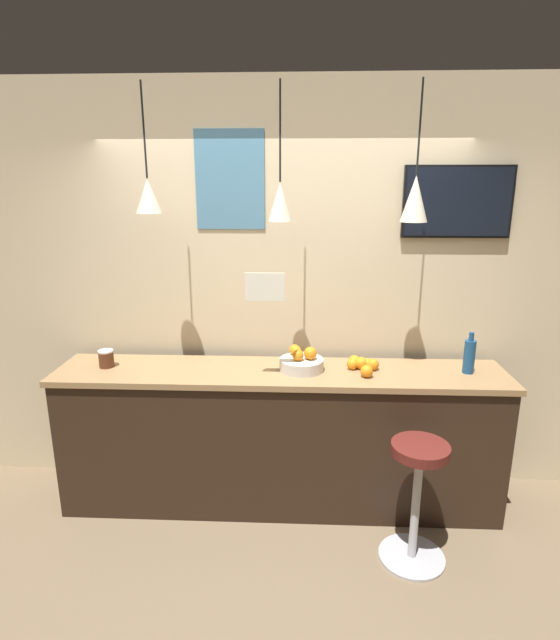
{
  "coord_description": "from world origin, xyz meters",
  "views": [
    {
      "loc": [
        0.14,
        -2.49,
        2.22
      ],
      "look_at": [
        0.0,
        0.63,
        1.36
      ],
      "focal_mm": 28.0,
      "sensor_mm": 36.0,
      "label": 1
    }
  ],
  "objects": [
    {
      "name": "ground_plane",
      "position": [
        0.0,
        0.0,
        0.0
      ],
      "size": [
        14.0,
        14.0,
        0.0
      ],
      "primitive_type": "plane",
      "color": "#756047"
    },
    {
      "name": "back_wall",
      "position": [
        0.0,
        1.01,
        1.45
      ],
      "size": [
        8.0,
        0.06,
        2.9
      ],
      "color": "beige",
      "rests_on": "ground_plane"
    },
    {
      "name": "service_counter",
      "position": [
        0.0,
        0.63,
        0.5
      ],
      "size": [
        3.02,
        0.54,
        1.01
      ],
      "color": "black",
      "rests_on": "ground_plane"
    },
    {
      "name": "bar_stool",
      "position": [
        0.83,
        0.1,
        0.5
      ],
      "size": [
        0.4,
        0.4,
        0.77
      ],
      "color": "#B7B7BC",
      "rests_on": "ground_plane"
    },
    {
      "name": "fruit_bowl",
      "position": [
        0.14,
        0.65,
        1.06
      ],
      "size": [
        0.3,
        0.3,
        0.16
      ],
      "color": "beige",
      "rests_on": "service_counter"
    },
    {
      "name": "orange_pile",
      "position": [
        0.55,
        0.66,
        1.05
      ],
      "size": [
        0.21,
        0.26,
        0.08
      ],
      "color": "orange",
      "rests_on": "service_counter"
    },
    {
      "name": "juice_bottle",
      "position": [
        1.24,
        0.64,
        1.12
      ],
      "size": [
        0.07,
        0.07,
        0.28
      ],
      "color": "navy",
      "rests_on": "service_counter"
    },
    {
      "name": "spread_jar",
      "position": [
        -1.18,
        0.64,
        1.06
      ],
      "size": [
        0.1,
        0.1,
        0.12
      ],
      "color": "#562D19",
      "rests_on": "service_counter"
    },
    {
      "name": "pendant_lamp_left",
      "position": [
        -0.82,
        0.65,
        2.14
      ],
      "size": [
        0.16,
        0.16,
        0.77
      ],
      "color": "black"
    },
    {
      "name": "pendant_lamp_middle",
      "position": [
        0.0,
        0.65,
        2.11
      ],
      "size": [
        0.15,
        0.15,
        0.82
      ],
      "color": "black"
    },
    {
      "name": "pendant_lamp_right",
      "position": [
        0.82,
        0.65,
        2.13
      ],
      "size": [
        0.16,
        0.16,
        0.82
      ],
      "color": "black"
    },
    {
      "name": "mounted_tv",
      "position": [
        1.17,
        0.96,
        2.09
      ],
      "size": [
        0.72,
        0.04,
        0.47
      ],
      "color": "black"
    },
    {
      "name": "hanging_menu_board",
      "position": [
        -0.08,
        0.44,
        1.61
      ],
      "size": [
        0.24,
        0.01,
        0.17
      ],
      "color": "white"
    },
    {
      "name": "wall_poster",
      "position": [
        -0.35,
        0.98,
        2.24
      ],
      "size": [
        0.47,
        0.01,
        0.65
      ],
      "color": "teal"
    }
  ]
}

